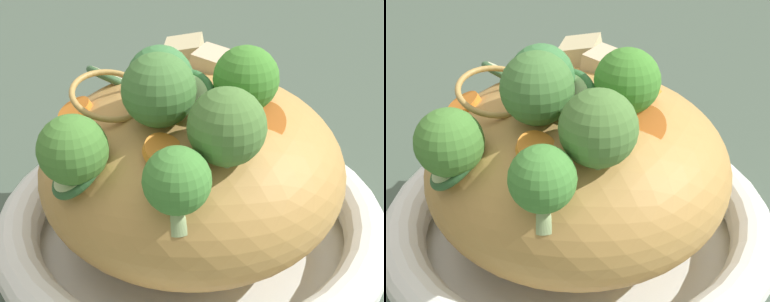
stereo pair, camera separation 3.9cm
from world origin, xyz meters
The scene contains 7 objects.
ground_plane centered at (0.00, 0.00, 0.00)m, with size 3.00×3.00×0.00m, color #435345.
serving_bowl centered at (0.00, 0.00, 0.03)m, with size 0.30×0.30×0.05m.
noodle_heap centered at (0.00, 0.00, 0.08)m, with size 0.22×0.22×0.14m.
broccoli_florets centered at (0.05, 0.02, 0.15)m, with size 0.15×0.13×0.08m.
carrot_coins centered at (0.01, 0.01, 0.13)m, with size 0.15×0.15×0.03m.
zucchini_slices centered at (0.03, -0.03, 0.13)m, with size 0.14×0.13×0.06m.
chicken_chunks centered at (-0.05, -0.04, 0.14)m, with size 0.05×0.07×0.04m.
Camera 2 is at (0.24, 0.23, 0.29)m, focal length 50.92 mm.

